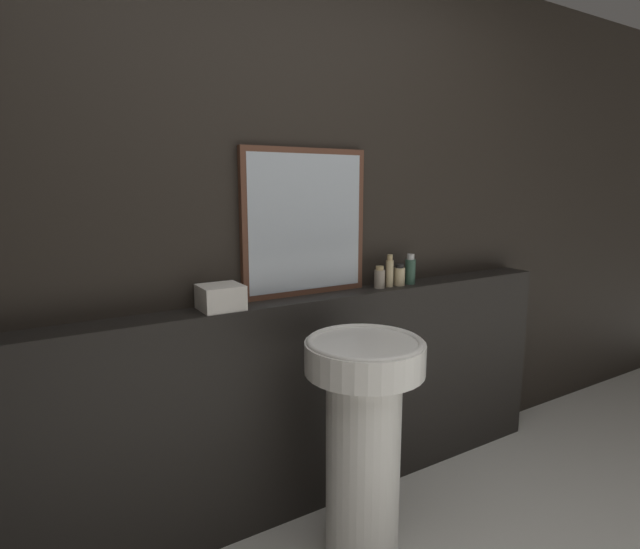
{
  "coord_description": "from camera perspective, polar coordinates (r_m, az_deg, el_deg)",
  "views": [
    {
      "loc": [
        -1.08,
        -0.29,
        1.47
      ],
      "look_at": [
        0.01,
        1.47,
        1.1
      ],
      "focal_mm": 28.0,
      "sensor_mm": 36.0,
      "label": 1
    }
  ],
  "objects": [
    {
      "name": "wall_back",
      "position": [
        2.24,
        -2.79,
        4.51
      ],
      "size": [
        8.0,
        0.06,
        2.5
      ],
      "color": "black",
      "rests_on": "ground_plane"
    },
    {
      "name": "shampoo_bottle",
      "position": [
        2.4,
        6.81,
        -0.38
      ],
      "size": [
        0.05,
        0.05,
        0.11
      ],
      "color": "gray",
      "rests_on": "vanity_counter"
    },
    {
      "name": "body_wash_bottle",
      "position": [
        2.52,
        10.27,
        0.49
      ],
      "size": [
        0.05,
        0.05,
        0.15
      ],
      "color": "#2D4C3D",
      "rests_on": "vanity_counter"
    },
    {
      "name": "vanity_counter",
      "position": [
        2.35,
        -1.26,
        -14.44
      ],
      "size": [
        2.84,
        0.17,
        0.99
      ],
      "color": "black",
      "rests_on": "ground_plane"
    },
    {
      "name": "towel_stack",
      "position": [
        2.01,
        -11.29,
        -2.55
      ],
      "size": [
        0.16,
        0.15,
        0.1
      ],
      "color": "silver",
      "rests_on": "vanity_counter"
    },
    {
      "name": "lotion_bottle",
      "position": [
        2.47,
        9.05,
        -0.1
      ],
      "size": [
        0.05,
        0.05,
        0.11
      ],
      "color": "#C6B284",
      "rests_on": "vanity_counter"
    },
    {
      "name": "mirror",
      "position": [
        2.21,
        -1.68,
        5.93
      ],
      "size": [
        0.61,
        0.03,
        0.64
      ],
      "color": "#563323",
      "rests_on": "vanity_counter"
    },
    {
      "name": "pedestal_sink",
      "position": [
        2.03,
        4.98,
        -17.51
      ],
      "size": [
        0.46,
        0.46,
        0.9
      ],
      "color": "white",
      "rests_on": "ground_plane"
    },
    {
      "name": "conditioner_bottle",
      "position": [
        2.43,
        7.95,
        0.3
      ],
      "size": [
        0.04,
        0.04,
        0.16
      ],
      "color": "#C6B284",
      "rests_on": "vanity_counter"
    }
  ]
}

